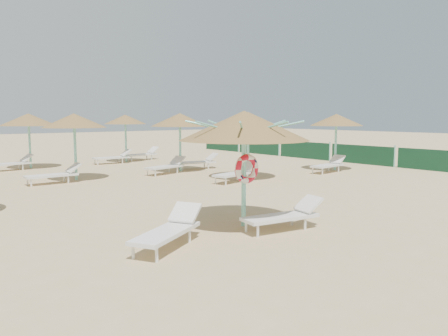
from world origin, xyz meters
TOP-DOWN VIEW (x-y plane):
  - ground at (0.00, 0.00)m, footprint 120.00×120.00m
  - main_palapa at (0.23, 0.02)m, footprint 2.99×2.99m
  - lounger_main_a at (-2.00, -0.29)m, footprint 2.02×1.49m
  - lounger_main_b at (0.72, -0.84)m, footprint 2.00×0.91m
  - palapa_field at (1.03, 10.12)m, footprint 19.29×13.40m
  - windbreak_fence at (14.00, 9.96)m, footprint 0.08×19.84m

SIDE VIEW (x-z plane):
  - ground at x=0.00m, z-range 0.00..0.00m
  - lounger_main_b at x=0.72m, z-range -0.02..0.69m
  - lounger_main_a at x=-2.00m, z-range -0.02..0.71m
  - windbreak_fence at x=14.00m, z-range -0.05..1.05m
  - palapa_field at x=1.03m, z-range 0.95..3.67m
  - main_palapa at x=0.23m, z-range 0.99..3.67m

